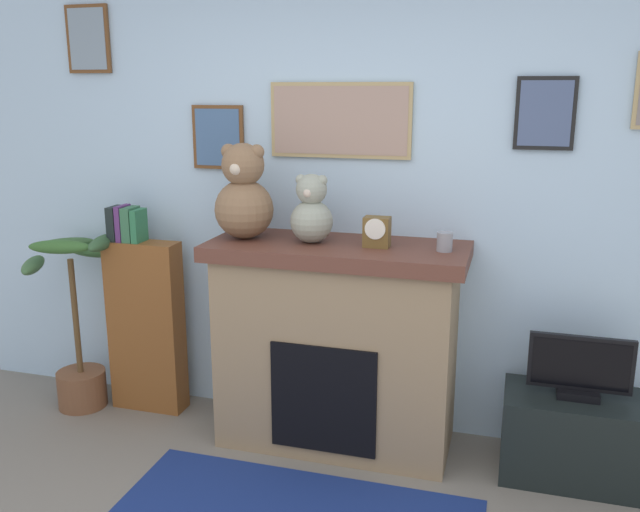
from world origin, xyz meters
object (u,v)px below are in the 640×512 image
at_px(bookshelf, 145,320).
at_px(tv_stand, 573,437).
at_px(mantel_clock, 377,232).
at_px(candle_jar, 445,242).
at_px(teddy_bear_brown, 244,196).
at_px(fireplace, 337,344).
at_px(television, 580,369).
at_px(potted_plant, 77,331).
at_px(teddy_bear_tan, 312,212).

bearing_deg(bookshelf, tv_stand, -2.32).
distance_m(bookshelf, mantel_clock, 1.58).
xyz_separation_m(candle_jar, teddy_bear_brown, (-1.07, -0.00, 0.18)).
height_order(fireplace, mantel_clock, mantel_clock).
height_order(bookshelf, tv_stand, bookshelf).
distance_m(television, teddy_bear_brown, 1.93).
height_order(potted_plant, candle_jar, candle_jar).
relative_size(potted_plant, teddy_bear_tan, 3.00).
bearing_deg(teddy_bear_brown, teddy_bear_tan, 0.03).
bearing_deg(fireplace, television, -1.30).
height_order(television, mantel_clock, mantel_clock).
bearing_deg(television, candle_jar, 179.13).
relative_size(fireplace, candle_jar, 14.18).
relative_size(potted_plant, candle_jar, 11.29).
distance_m(candle_jar, mantel_clock, 0.35).
height_order(tv_stand, mantel_clock, mantel_clock).
xyz_separation_m(candle_jar, teddy_bear_tan, (-0.70, -0.00, 0.12)).
relative_size(tv_stand, television, 1.41).
relative_size(candle_jar, teddy_bear_tan, 0.27).
bearing_deg(mantel_clock, fireplace, 174.79).
height_order(potted_plant, mantel_clock, mantel_clock).
distance_m(fireplace, teddy_bear_tan, 0.74).
bearing_deg(teddy_bear_tan, bookshelf, 175.19).
relative_size(potted_plant, mantel_clock, 7.00).
height_order(fireplace, teddy_bear_tan, teddy_bear_tan).
distance_m(bookshelf, tv_stand, 2.49).
relative_size(television, mantel_clock, 3.16).
bearing_deg(candle_jar, tv_stand, -0.76).
distance_m(tv_stand, television, 0.37).
xyz_separation_m(potted_plant, teddy_bear_tan, (1.50, 0.01, 0.81)).
relative_size(candle_jar, mantel_clock, 0.62).
bearing_deg(teddy_bear_brown, bookshelf, 172.60).
bearing_deg(television, teddy_bear_brown, 179.68).
relative_size(bookshelf, tv_stand, 1.82).
xyz_separation_m(bookshelf, teddy_bear_tan, (1.08, -0.09, 0.74)).
height_order(potted_plant, television, potted_plant).
relative_size(bookshelf, potted_plant, 1.16).
relative_size(fireplace, teddy_bear_brown, 2.67).
bearing_deg(tv_stand, teddy_bear_brown, 179.72).
height_order(potted_plant, teddy_bear_brown, teddy_bear_brown).
relative_size(potted_plant, tv_stand, 1.57).
height_order(bookshelf, candle_jar, bookshelf).
bearing_deg(bookshelf, potted_plant, -166.64).
relative_size(potted_plant, teddy_bear_brown, 2.12).
bearing_deg(potted_plant, teddy_bear_tan, 0.28).
distance_m(candle_jar, teddy_bear_tan, 0.70).
xyz_separation_m(television, candle_jar, (-0.69, 0.01, 0.60)).
relative_size(potted_plant, television, 2.21).
xyz_separation_m(potted_plant, teddy_bear_brown, (1.12, 0.01, 0.88)).
height_order(candle_jar, teddy_bear_tan, teddy_bear_tan).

